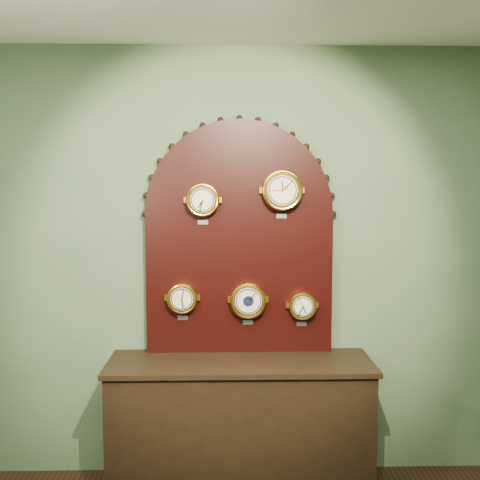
{
  "coord_description": "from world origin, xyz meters",
  "views": [
    {
      "loc": [
        -0.09,
        -1.31,
        1.92
      ],
      "look_at": [
        0.0,
        2.25,
        1.58
      ],
      "focal_mm": 43.97,
      "sensor_mm": 36.0,
      "label": 1
    }
  ],
  "objects_px": {
    "hygrometer": "(182,298)",
    "tide_clock": "(302,306)",
    "roman_clock": "(203,200)",
    "arabic_clock": "(282,190)",
    "display_board": "(239,230)",
    "barometer": "(248,300)",
    "shop_counter": "(240,428)"
  },
  "relations": [
    {
      "from": "hygrometer",
      "to": "tide_clock",
      "type": "xyz_separation_m",
      "value": [
        0.77,
        0.0,
        -0.05
      ]
    },
    {
      "from": "hygrometer",
      "to": "tide_clock",
      "type": "distance_m",
      "value": 0.77
    },
    {
      "from": "roman_clock",
      "to": "hygrometer",
      "type": "bearing_deg",
      "value": 179.83
    },
    {
      "from": "display_board",
      "to": "barometer",
      "type": "height_order",
      "value": "display_board"
    },
    {
      "from": "barometer",
      "to": "tide_clock",
      "type": "relative_size",
      "value": 1.23
    },
    {
      "from": "display_board",
      "to": "hygrometer",
      "type": "distance_m",
      "value": 0.57
    },
    {
      "from": "display_board",
      "to": "barometer",
      "type": "xyz_separation_m",
      "value": [
        0.06,
        -0.07,
        -0.45
      ]
    },
    {
      "from": "roman_clock",
      "to": "tide_clock",
      "type": "distance_m",
      "value": 0.93
    },
    {
      "from": "roman_clock",
      "to": "tide_clock",
      "type": "relative_size",
      "value": 1.14
    },
    {
      "from": "shop_counter",
      "to": "barometer",
      "type": "distance_m",
      "value": 0.8
    },
    {
      "from": "barometer",
      "to": "tide_clock",
      "type": "distance_m",
      "value": 0.35
    },
    {
      "from": "roman_clock",
      "to": "hygrometer",
      "type": "distance_m",
      "value": 0.64
    },
    {
      "from": "roman_clock",
      "to": "hygrometer",
      "type": "height_order",
      "value": "roman_clock"
    },
    {
      "from": "display_board",
      "to": "arabic_clock",
      "type": "distance_m",
      "value": 0.38
    },
    {
      "from": "hygrometer",
      "to": "display_board",
      "type": "bearing_deg",
      "value": 10.18
    },
    {
      "from": "shop_counter",
      "to": "display_board",
      "type": "height_order",
      "value": "display_board"
    },
    {
      "from": "shop_counter",
      "to": "arabic_clock",
      "type": "xyz_separation_m",
      "value": [
        0.27,
        0.15,
        1.48
      ]
    },
    {
      "from": "hygrometer",
      "to": "tide_clock",
      "type": "height_order",
      "value": "hygrometer"
    },
    {
      "from": "hygrometer",
      "to": "barometer",
      "type": "xyz_separation_m",
      "value": [
        0.42,
        -0.0,
        -0.02
      ]
    },
    {
      "from": "roman_clock",
      "to": "barometer",
      "type": "height_order",
      "value": "roman_clock"
    },
    {
      "from": "roman_clock",
      "to": "hygrometer",
      "type": "relative_size",
      "value": 1.06
    },
    {
      "from": "barometer",
      "to": "tide_clock",
      "type": "height_order",
      "value": "barometer"
    },
    {
      "from": "arabic_clock",
      "to": "barometer",
      "type": "relative_size",
      "value": 1.08
    },
    {
      "from": "shop_counter",
      "to": "roman_clock",
      "type": "xyz_separation_m",
      "value": [
        -0.23,
        0.15,
        1.42
      ]
    },
    {
      "from": "roman_clock",
      "to": "arabic_clock",
      "type": "relative_size",
      "value": 0.85
    },
    {
      "from": "shop_counter",
      "to": "hygrometer",
      "type": "height_order",
      "value": "hygrometer"
    },
    {
      "from": "shop_counter",
      "to": "arabic_clock",
      "type": "relative_size",
      "value": 5.23
    },
    {
      "from": "arabic_clock",
      "to": "barometer",
      "type": "xyz_separation_m",
      "value": [
        -0.21,
        0.0,
        -0.7
      ]
    },
    {
      "from": "tide_clock",
      "to": "arabic_clock",
      "type": "bearing_deg",
      "value": -179.13
    },
    {
      "from": "arabic_clock",
      "to": "tide_clock",
      "type": "height_order",
      "value": "arabic_clock"
    },
    {
      "from": "display_board",
      "to": "barometer",
      "type": "distance_m",
      "value": 0.45
    },
    {
      "from": "hygrometer",
      "to": "shop_counter",
      "type": "bearing_deg",
      "value": -22.85
    }
  ]
}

